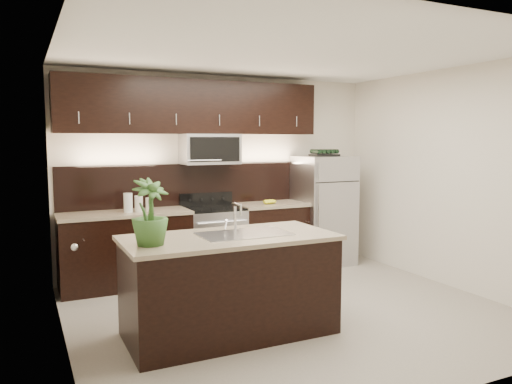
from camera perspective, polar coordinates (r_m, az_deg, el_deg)
ground at (r=5.48m, az=4.11°, el=-13.47°), size 4.50×4.50×0.00m
room_walls at (r=5.08m, az=3.37°, el=4.53°), size 4.52×4.02×2.71m
counter_run at (r=6.67m, az=-6.54°, el=-5.77°), size 3.51×0.65×0.94m
upper_fixtures at (r=6.68m, az=-6.90°, el=8.65°), size 3.49×0.40×1.66m
island at (r=4.76m, az=-3.05°, el=-10.53°), size 1.96×0.96×0.94m
sink_faucet at (r=4.71m, az=-1.44°, el=-4.64°), size 0.84×0.50×0.28m
refrigerator at (r=7.39m, az=7.73°, el=-2.08°), size 0.77×0.69×1.59m
wine_rack at (r=7.32m, az=7.82°, el=4.43°), size 0.39×0.24×0.10m
plant at (r=4.27m, az=-12.06°, el=-2.25°), size 0.41×0.41×0.56m
canisters at (r=6.30m, az=-13.53°, el=-1.28°), size 0.35×0.12×0.24m
french_press at (r=7.21m, az=5.85°, el=-0.13°), size 0.11×0.11×0.32m
bananas at (r=6.87m, az=1.08°, el=-1.14°), size 0.23×0.20×0.06m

